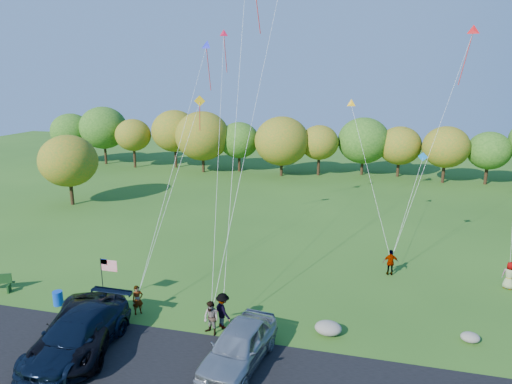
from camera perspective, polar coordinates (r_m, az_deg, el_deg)
ground at (r=24.35m, az=-3.55°, el=-16.52°), size 140.00×140.00×0.00m
asphalt_lane at (r=21.20m, az=-7.11°, el=-21.75°), size 44.00×6.00×0.06m
treeline at (r=57.20m, az=7.16°, el=6.48°), size 76.75×28.04×8.31m
minivan_dark at (r=23.72m, az=-21.24°, el=-15.75°), size 4.81×7.17×1.83m
minivan_navy at (r=23.27m, az=-21.47°, el=-16.35°), size 2.65×6.39×1.85m
minivan_silver at (r=21.15m, az=-2.15°, el=-18.66°), size 2.83×5.55×1.81m
flyer_a at (r=25.91m, az=-14.57°, el=-12.93°), size 0.69×0.69×1.62m
flyer_b at (r=23.42m, az=-5.63°, el=-15.43°), size 1.05×0.96×1.75m
flyer_c at (r=23.90m, az=-4.18°, el=-14.58°), size 1.37×1.31×1.87m
flyer_d at (r=30.82m, az=16.49°, el=-8.45°), size 1.06×0.59×1.70m
flyer_e at (r=31.69m, az=29.10°, el=-9.10°), size 0.98×0.86×1.69m
trash_barrel at (r=28.41m, az=-23.51°, el=-12.08°), size 0.54×0.54×0.81m
flag_assembly at (r=26.79m, az=-18.21°, el=-9.25°), size 1.02×0.66×2.75m
boulder_near at (r=23.86m, az=9.02°, el=-16.45°), size 1.35×1.05×0.67m
boulder_far at (r=25.29m, az=25.21°, el=-16.11°), size 0.90×0.75×0.47m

